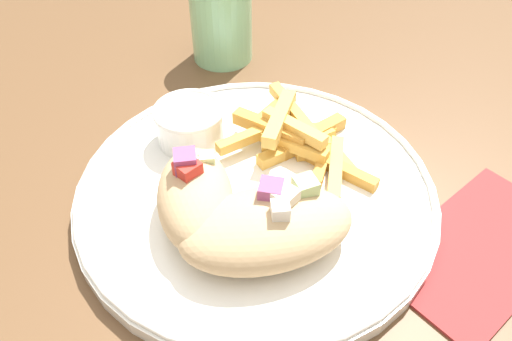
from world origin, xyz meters
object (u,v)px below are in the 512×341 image
object	(u,v)px
fries_pile	(298,136)
water_glass	(221,22)
pita_sandwich_far	(195,196)
sauce_ramekin	(190,122)
pita_sandwich_near	(267,227)
plate	(256,190)

from	to	relation	value
fries_pile	water_glass	distance (m)	0.20
pita_sandwich_far	water_glass	bearing A→B (deg)	-9.55
fries_pile	water_glass	size ratio (longest dim) A/B	1.48
sauce_ramekin	pita_sandwich_near	bearing A→B (deg)	-117.21
pita_sandwich_near	water_glass	bearing A→B (deg)	84.44
pita_sandwich_near	sauce_ramekin	size ratio (longest dim) A/B	2.28
plate	pita_sandwich_near	distance (m)	0.07
plate	sauce_ramekin	world-z (taller)	sauce_ramekin
pita_sandwich_near	pita_sandwich_far	distance (m)	0.06
pita_sandwich_near	fries_pile	xyz separation A→B (m)	(0.11, 0.04, -0.01)
plate	fries_pile	world-z (taller)	fries_pile
water_glass	pita_sandwich_far	bearing A→B (deg)	-147.79
pita_sandwich_far	water_glass	distance (m)	0.27
pita_sandwich_near	fries_pile	size ratio (longest dim) A/B	1.02
fries_pile	pita_sandwich_far	bearing A→B (deg)	168.69
fries_pile	pita_sandwich_near	bearing A→B (deg)	-160.69
plate	sauce_ramekin	xyz separation A→B (m)	(0.02, 0.09, 0.03)
plate	fries_pile	size ratio (longest dim) A/B	2.12
pita_sandwich_far	sauce_ramekin	xyz separation A→B (m)	(0.07, 0.07, -0.00)
pita_sandwich_far	sauce_ramekin	size ratio (longest dim) A/B	1.81
sauce_ramekin	water_glass	distance (m)	0.17
water_glass	sauce_ramekin	bearing A→B (deg)	-153.23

